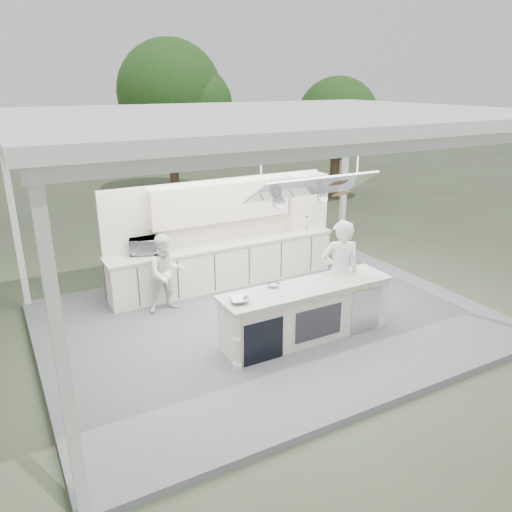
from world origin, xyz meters
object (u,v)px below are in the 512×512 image
demo_island (306,312)px  sous_chef (166,273)px  back_counter (226,263)px  head_chef (340,273)px

demo_island → sous_chef: bearing=128.1°
back_counter → demo_island: bearing=-86.4°
head_chef → demo_island: bearing=33.9°
head_chef → sous_chef: head_chef is taller
back_counter → head_chef: 2.84m
head_chef → sous_chef: bearing=-17.7°
demo_island → back_counter: same height
demo_island → head_chef: size_ratio=1.60×
back_counter → head_chef: head_chef is taller
sous_chef → head_chef: bearing=-37.2°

